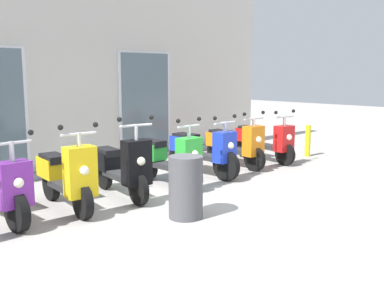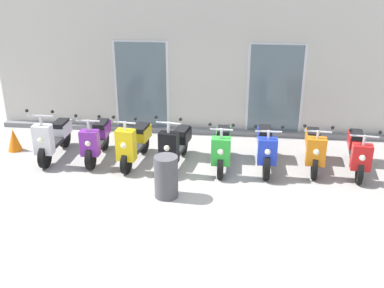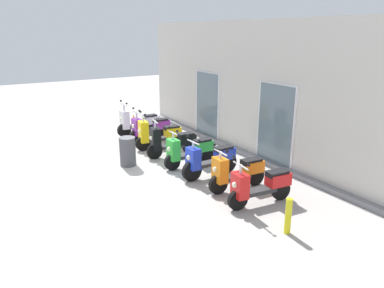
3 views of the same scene
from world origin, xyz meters
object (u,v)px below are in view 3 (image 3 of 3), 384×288
scooter_orange (237,171)px  trash_bin (128,151)px  scooter_purple (150,128)px  scooter_yellow (158,134)px  scooter_black (171,141)px  traffic_cone (134,121)px  scooter_green (189,151)px  scooter_blue (210,160)px  curb_bollard (288,216)px  scooter_white (138,122)px  scooter_red (260,185)px

scooter_orange → trash_bin: 3.28m
scooter_purple → scooter_orange: 4.68m
scooter_yellow → scooter_purple: bearing=171.1°
scooter_orange → trash_bin: scooter_orange is taller
scooter_black → traffic_cone: (-3.83, 0.42, -0.22)m
scooter_purple → scooter_green: scooter_purple is taller
scooter_blue → scooter_green: bearing=-175.2°
scooter_black → curb_bollard: bearing=-2.9°
scooter_yellow → traffic_cone: size_ratio=3.02×
trash_bin → curb_bollard: bearing=13.0°
scooter_purple → scooter_black: size_ratio=0.97×
scooter_yellow → scooter_green: (1.88, 0.00, -0.01)m
scooter_white → curb_bollard: (7.69, -0.39, -0.12)m
scooter_black → scooter_green: 0.98m
scooter_white → scooter_black: 2.75m
scooter_green → scooter_red: 2.80m
scooter_purple → scooter_blue: scooter_purple is taller
scooter_purple → scooter_black: (1.77, -0.16, 0.02)m
scooter_blue → scooter_red: bearing=0.1°
scooter_green → trash_bin: 1.71m
scooter_red → curb_bollard: (1.15, -0.35, -0.10)m
scooter_white → traffic_cone: scooter_white is taller
scooter_black → scooter_red: 3.79m
scooter_black → traffic_cone: size_ratio=3.04×
scooter_yellow → scooter_red: bearing=1.0°
scooter_white → trash_bin: 3.16m
scooter_black → scooter_red: size_ratio=1.00×
scooter_white → scooter_purple: scooter_white is taller
scooter_blue → trash_bin: size_ratio=2.03×
scooter_yellow → traffic_cone: 2.96m
trash_bin → curb_bollard: (4.93, 1.14, -0.06)m
traffic_cone → curb_bollard: 8.79m
scooter_yellow → scooter_black: size_ratio=0.99×
scooter_blue → scooter_orange: (1.01, 0.07, 0.00)m
scooter_blue → traffic_cone: 5.73m
scooter_green → scooter_blue: (0.91, 0.08, -0.00)m
scooter_white → scooter_yellow: size_ratio=1.05×
scooter_blue → scooter_orange: size_ratio=1.08×
trash_bin → curb_bollard: size_ratio=1.16×
scooter_black → curb_bollard: 4.95m
scooter_yellow → traffic_cone: bearing=172.2°
scooter_green → traffic_cone: (-4.81, 0.40, -0.20)m
scooter_yellow → scooter_red: size_ratio=0.99×
scooter_red → curb_bollard: bearing=-16.9°
scooter_black → trash_bin: size_ratio=1.95×
scooter_black → traffic_cone: bearing=173.7°
scooter_green → scooter_blue: size_ratio=0.94×
scooter_blue → traffic_cone: scooter_blue is taller
scooter_purple → scooter_red: (5.56, -0.05, -0.01)m
scooter_black → scooter_orange: bearing=3.3°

